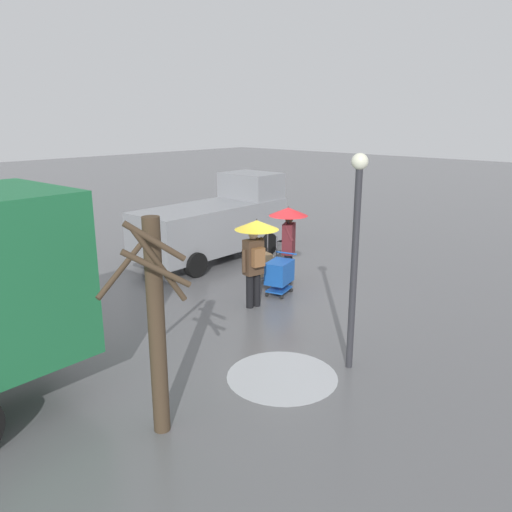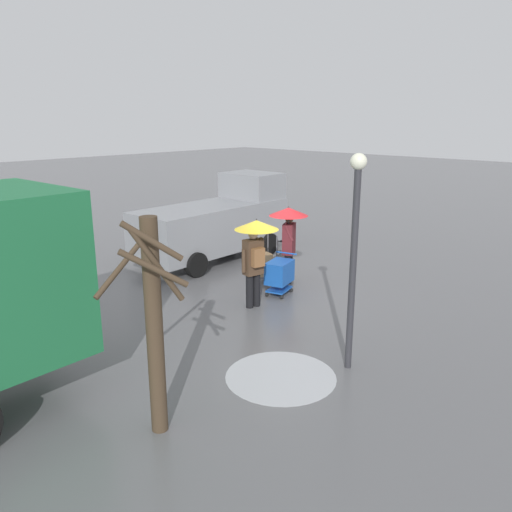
% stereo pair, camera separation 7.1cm
% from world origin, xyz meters
% --- Properties ---
extents(ground_plane, '(90.00, 90.00, 0.00)m').
position_xyz_m(ground_plane, '(0.00, 0.00, 0.00)').
color(ground_plane, '#5B5B5E').
extents(slush_patch_near_cluster, '(1.96, 1.96, 0.01)m').
position_xyz_m(slush_patch_near_cluster, '(-2.95, 3.20, 0.00)').
color(slush_patch_near_cluster, '#ADAFB5').
rests_on(slush_patch_near_cluster, ground).
extents(slush_patch_under_van, '(1.38, 1.38, 0.01)m').
position_xyz_m(slush_patch_under_van, '(3.05, -2.74, 0.00)').
color(slush_patch_under_van, silver).
rests_on(slush_patch_under_van, ground).
extents(cargo_van_parked_right, '(2.33, 5.40, 2.60)m').
position_xyz_m(cargo_van_parked_right, '(3.60, -1.39, 1.18)').
color(cargo_van_parked_right, gray).
rests_on(cargo_van_parked_right, ground).
extents(shopping_cart_vendor, '(0.75, 0.94, 1.02)m').
position_xyz_m(shopping_cart_vendor, '(-0.13, -0.05, 0.57)').
color(shopping_cart_vendor, '#1951B2').
rests_on(shopping_cart_vendor, ground).
extents(hand_dolly_boxes, '(0.67, 0.81, 1.32)m').
position_xyz_m(hand_dolly_boxes, '(0.80, -0.48, 0.47)').
color(hand_dolly_boxes, '#515156').
rests_on(hand_dolly_boxes, ground).
extents(pedestrian_pink_side, '(1.04, 1.04, 2.15)m').
position_xyz_m(pedestrian_pink_side, '(-0.26, 1.00, 1.57)').
color(pedestrian_pink_side, black).
rests_on(pedestrian_pink_side, ground).
extents(pedestrian_black_side, '(1.04, 1.04, 2.15)m').
position_xyz_m(pedestrian_black_side, '(0.29, -0.90, 1.58)').
color(pedestrian_black_side, black).
rests_on(pedestrian_black_side, ground).
extents(bare_tree_near, '(1.26, 1.10, 3.22)m').
position_xyz_m(bare_tree_near, '(-2.67, 5.62, 1.73)').
color(bare_tree_near, '#423323').
rests_on(bare_tree_near, ground).
extents(street_lamp, '(0.28, 0.28, 3.86)m').
position_xyz_m(street_lamp, '(-3.61, 2.09, 2.37)').
color(street_lamp, '#2D2D33').
rests_on(street_lamp, ground).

